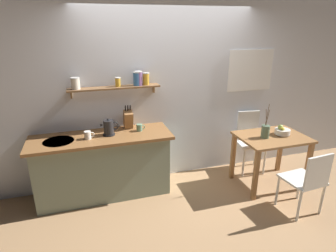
% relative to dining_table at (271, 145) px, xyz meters
% --- Properties ---
extents(ground_plane, '(14.00, 14.00, 0.00)m').
position_rel_dining_table_xyz_m(ground_plane, '(-1.34, 0.11, -0.64)').
color(ground_plane, '#A87F56').
extents(back_wall, '(6.80, 0.11, 2.70)m').
position_rel_dining_table_xyz_m(back_wall, '(-1.13, 0.76, 0.71)').
color(back_wall, silver).
rests_on(back_wall, ground_plane).
extents(kitchen_counter, '(1.83, 0.63, 0.89)m').
position_rel_dining_table_xyz_m(kitchen_counter, '(-2.34, 0.43, -0.18)').
color(kitchen_counter, gray).
rests_on(kitchen_counter, ground_plane).
extents(wall_shelf, '(1.20, 0.20, 0.32)m').
position_rel_dining_table_xyz_m(wall_shelf, '(-2.03, 0.60, 0.90)').
color(wall_shelf, brown).
extents(dining_table, '(0.95, 0.70, 0.77)m').
position_rel_dining_table_xyz_m(dining_table, '(0.00, 0.00, 0.00)').
color(dining_table, '#9E6B3D').
rests_on(dining_table, ground_plane).
extents(dining_chair_near, '(0.47, 0.46, 0.85)m').
position_rel_dining_table_xyz_m(dining_chair_near, '(0.01, -0.73, -0.15)').
color(dining_chair_near, white).
rests_on(dining_chair_near, ground_plane).
extents(dining_chair_far, '(0.46, 0.46, 0.95)m').
position_rel_dining_table_xyz_m(dining_chair_far, '(-0.01, 0.53, -0.11)').
color(dining_chair_far, white).
rests_on(dining_chair_far, ground_plane).
extents(fruit_bowl, '(0.21, 0.21, 0.15)m').
position_rel_dining_table_xyz_m(fruit_bowl, '(0.16, 0.00, 0.19)').
color(fruit_bowl, silver).
rests_on(fruit_bowl, dining_table).
extents(twig_vase, '(0.11, 0.11, 0.49)m').
position_rel_dining_table_xyz_m(twig_vase, '(-0.14, -0.02, 0.23)').
color(twig_vase, '#567056').
rests_on(twig_vase, dining_table).
extents(electric_kettle, '(0.24, 0.15, 0.23)m').
position_rel_dining_table_xyz_m(electric_kettle, '(-2.23, 0.41, 0.36)').
color(electric_kettle, black).
rests_on(electric_kettle, kitchen_counter).
extents(knife_block, '(0.12, 0.20, 0.34)m').
position_rel_dining_table_xyz_m(knife_block, '(-1.95, 0.59, 0.39)').
color(knife_block, '#9E6B3D').
rests_on(knife_block, kitchen_counter).
extents(coffee_mug_by_sink, '(0.13, 0.08, 0.10)m').
position_rel_dining_table_xyz_m(coffee_mug_by_sink, '(-2.50, 0.36, 0.31)').
color(coffee_mug_by_sink, white).
rests_on(coffee_mug_by_sink, kitchen_counter).
extents(coffee_mug_spare, '(0.12, 0.08, 0.09)m').
position_rel_dining_table_xyz_m(coffee_mug_spare, '(-1.82, 0.45, 0.30)').
color(coffee_mug_spare, slate).
rests_on(coffee_mug_spare, kitchen_counter).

